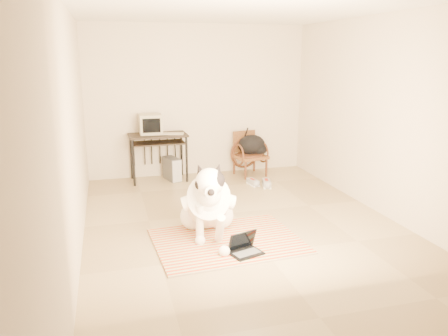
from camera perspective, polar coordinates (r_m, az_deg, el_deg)
name	(u,v)px	position (r m, az deg, el deg)	size (l,w,h in m)	color
floor	(233,213)	(6.18, 1.14, -5.88)	(4.50, 4.50, 0.00)	tan
ceiling	(234,10)	(5.82, 1.28, 19.88)	(4.50, 4.50, 0.00)	white
wall_back	(198,101)	(8.02, -3.39, 8.72)	(4.50, 4.50, 0.00)	beige
wall_front	(308,153)	(3.78, 10.87, 1.97)	(4.50, 4.50, 0.00)	beige
wall_left	(76,124)	(5.63, -18.82, 5.52)	(4.50, 4.50, 0.00)	beige
wall_right	(365,113)	(6.69, 17.98, 6.90)	(4.50, 4.50, 0.00)	beige
rug	(227,241)	(5.27, 0.43, -9.51)	(1.77, 1.40, 0.02)	red
dog	(208,204)	(5.31, -2.11, -4.74)	(0.68, 1.43, 1.02)	white
laptop	(245,248)	(4.93, 2.72, -10.39)	(0.40, 0.34, 0.24)	black
computer_desk	(158,141)	(7.67, -8.60, 3.52)	(1.01, 0.57, 0.83)	black
crt_monitor	(151,124)	(7.70, -9.58, 5.68)	(0.38, 0.37, 0.34)	#AEA489
desk_keyboard	(172,134)	(7.61, -6.85, 4.48)	(0.40, 0.15, 0.03)	#AEA489
pc_tower	(172,169)	(7.79, -6.80, -0.11)	(0.29, 0.46, 0.40)	#505052
rattan_chair	(249,153)	(8.05, 3.27, 1.90)	(0.62, 0.60, 0.80)	brown
backpack	(253,146)	(8.07, 3.81, 2.92)	(0.54, 0.42, 0.38)	black
sneaker_left	(253,182)	(7.49, 3.79, -1.89)	(0.16, 0.30, 0.10)	white
sneaker_right	(266,184)	(7.43, 5.57, -2.03)	(0.20, 0.34, 0.11)	white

